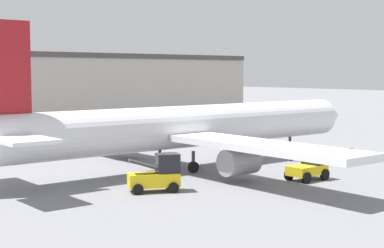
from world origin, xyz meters
TOP-DOWN VIEW (x-y plane):
  - ground_plane at (0.00, 0.00)m, footprint 400.00×400.00m
  - airplane at (-1.02, -0.02)m, footprint 41.11×36.81m
  - ground_crew_worker at (9.16, -2.94)m, footprint 0.38×0.38m
  - belt_loader_truck at (-8.17, -6.66)m, footprint 3.70×2.79m
  - pushback_tug at (3.25, -10.08)m, footprint 3.09×2.02m

SIDE VIEW (x-z plane):
  - ground_plane at x=0.00m, z-range 0.00..0.00m
  - ground_crew_worker at x=9.16m, z-range 0.06..1.80m
  - pushback_tug at x=3.25m, z-range -0.07..2.07m
  - belt_loader_truck at x=-8.17m, z-range -0.11..2.45m
  - airplane at x=-1.02m, z-range -2.31..9.19m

